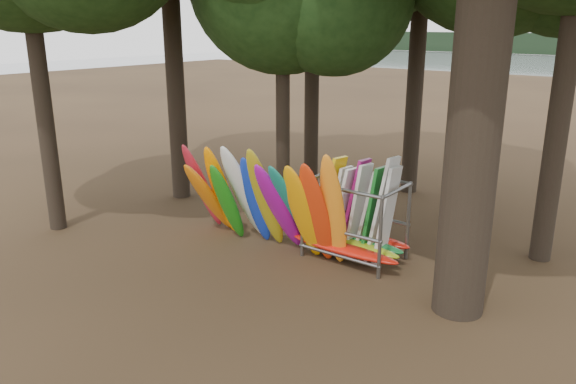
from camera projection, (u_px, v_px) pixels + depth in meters
The scene contains 3 objects.
ground at pixel (270, 260), 14.60m from camera, with size 120.00×120.00×0.00m, color #47331E.
kayak_row at pixel (260, 202), 14.98m from camera, with size 5.30×2.15×3.18m.
storage_rack at pixel (355, 222), 14.53m from camera, with size 3.12×1.62×2.80m.
Camera 1 is at (8.53, -10.43, 5.93)m, focal length 35.00 mm.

